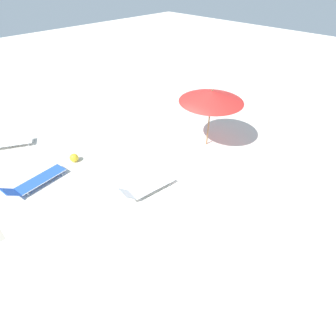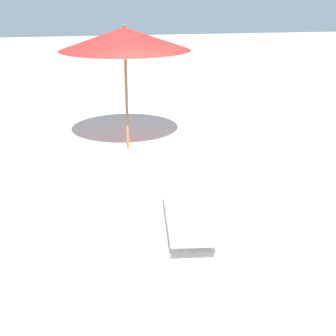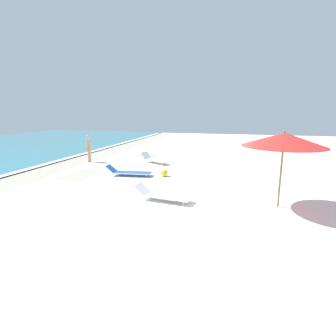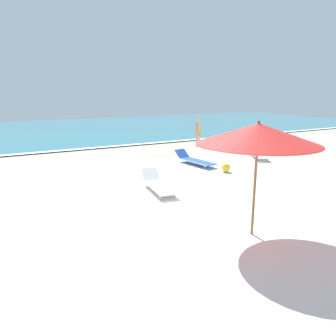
# 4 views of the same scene
# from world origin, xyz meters

# --- Properties ---
(ground_plane) EXTENTS (60.00, 60.00, 0.16)m
(ground_plane) POSITION_xyz_m (0.00, 0.01, -0.08)
(ground_plane) COLOR silver
(beach_umbrella) EXTENTS (2.71, 2.71, 2.64)m
(beach_umbrella) POSITION_xyz_m (0.46, -2.48, 2.34)
(beach_umbrella) COLOR olive
(beach_umbrella) RESTS_ON ground_plane
(sun_lounger_near_water_left) EXTENTS (0.88, 2.22, 0.55)m
(sun_lounger_near_water_left) POSITION_xyz_m (0.05, 1.58, 0.21)
(sun_lounger_near_water_left) COLOR white
(sun_lounger_near_water_left) RESTS_ON ground_plane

